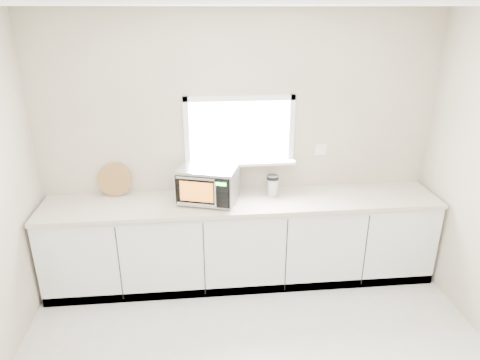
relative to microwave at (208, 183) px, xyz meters
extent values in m
cube|color=beige|center=(0.33, 0.29, 0.25)|extent=(4.00, 0.02, 2.70)
cube|color=white|center=(0.33, 0.27, 0.45)|extent=(1.00, 0.02, 0.60)
cube|color=white|center=(0.33, 0.21, 0.13)|extent=(1.12, 0.16, 0.03)
cube|color=white|center=(0.33, 0.26, 0.77)|extent=(1.10, 0.04, 0.05)
cube|color=white|center=(0.33, 0.26, 0.12)|extent=(1.10, 0.04, 0.05)
cube|color=white|center=(-0.19, 0.26, 0.45)|extent=(0.05, 0.04, 0.70)
cube|color=white|center=(0.86, 0.26, 0.45)|extent=(0.05, 0.04, 0.70)
cube|color=white|center=(1.18, 0.28, 0.22)|extent=(0.12, 0.01, 0.12)
cube|color=silver|center=(0.33, -0.01, -0.66)|extent=(3.92, 0.60, 0.88)
cube|color=beige|center=(0.33, -0.02, -0.20)|extent=(3.92, 0.64, 0.04)
cylinder|color=black|center=(-0.27, -0.08, -0.18)|extent=(0.03, 0.03, 0.02)
cylinder|color=black|center=(-0.17, 0.23, -0.18)|extent=(0.03, 0.03, 0.02)
cylinder|color=black|center=(0.17, -0.22, -0.18)|extent=(0.03, 0.03, 0.02)
cylinder|color=black|center=(0.27, 0.09, -0.18)|extent=(0.03, 0.03, 0.02)
cube|color=#BABCC2|center=(0.00, 0.01, 0.00)|extent=(0.64, 0.56, 0.33)
cube|color=black|center=(-0.06, -0.20, 0.00)|extent=(0.50, 0.17, 0.29)
cube|color=orange|center=(-0.12, -0.19, 0.00)|extent=(0.31, 0.10, 0.20)
cylinder|color=silver|center=(0.06, -0.26, 0.00)|extent=(0.02, 0.02, 0.25)
cube|color=black|center=(0.11, -0.26, 0.00)|extent=(0.13, 0.04, 0.28)
cube|color=#19FF33|center=(0.11, -0.26, 0.09)|extent=(0.09, 0.03, 0.03)
cube|color=silver|center=(0.00, 0.01, 0.16)|extent=(0.64, 0.56, 0.01)
cube|color=#4A311A|center=(0.00, 0.01, -0.06)|extent=(0.10, 0.20, 0.24)
cube|color=black|center=(-0.02, -0.03, 0.03)|extent=(0.01, 0.04, 0.09)
cube|color=black|center=(0.00, -0.04, 0.04)|extent=(0.01, 0.04, 0.09)
cube|color=black|center=(0.03, -0.04, 0.02)|extent=(0.01, 0.04, 0.09)
cube|color=black|center=(-0.01, -0.04, 0.06)|extent=(0.01, 0.04, 0.09)
cube|color=black|center=(0.02, -0.04, 0.06)|extent=(0.01, 0.04, 0.09)
cylinder|color=#A5793F|center=(-0.93, 0.23, -0.02)|extent=(0.34, 0.08, 0.33)
cylinder|color=#BABCC2|center=(0.65, 0.07, -0.10)|extent=(0.15, 0.15, 0.18)
cylinder|color=black|center=(0.65, 0.07, 0.01)|extent=(0.14, 0.14, 0.04)
camera|label=1|loc=(-0.08, -3.85, 1.58)|focal=32.00mm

